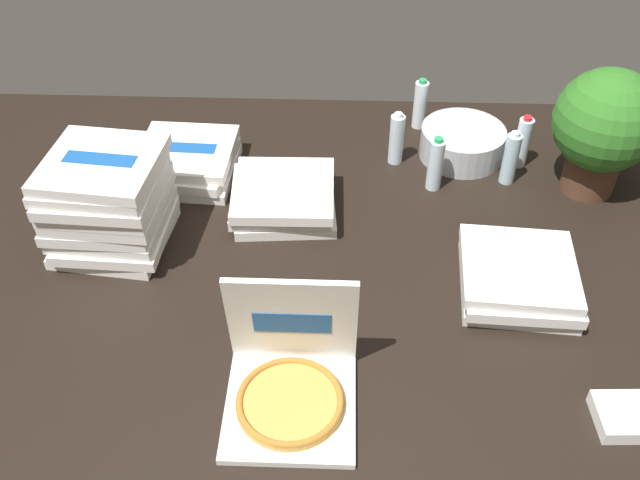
% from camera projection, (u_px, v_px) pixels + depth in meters
% --- Properties ---
extents(ground_plane, '(3.20, 2.40, 0.02)m').
position_uv_depth(ground_plane, '(327.00, 296.00, 2.25)').
color(ground_plane, black).
extents(open_pizza_box, '(0.35, 0.36, 0.37)m').
position_uv_depth(open_pizza_box, '(291.00, 381.00, 1.90)').
color(open_pizza_box, white).
rests_on(open_pizza_box, ground_plane).
extents(pizza_stack_center_near, '(0.39, 0.38, 0.11)m').
position_uv_depth(pizza_stack_center_near, '(283.00, 197.00, 2.53)').
color(pizza_stack_center_near, white).
rests_on(pizza_stack_center_near, ground_plane).
extents(pizza_stack_right_far, '(0.40, 0.39, 0.12)m').
position_uv_depth(pizza_stack_right_far, '(186.00, 161.00, 2.69)').
color(pizza_stack_right_far, white).
rests_on(pizza_stack_right_far, ground_plane).
extents(pizza_stack_right_near, '(0.39, 0.39, 0.11)m').
position_uv_depth(pizza_stack_right_near, '(518.00, 278.00, 2.22)').
color(pizza_stack_right_near, white).
rests_on(pizza_stack_right_near, ground_plane).
extents(pizza_stack_left_far, '(0.40, 0.39, 0.34)m').
position_uv_depth(pizza_stack_left_far, '(108.00, 202.00, 2.32)').
color(pizza_stack_left_far, white).
rests_on(pizza_stack_left_far, ground_plane).
extents(ice_bucket, '(0.33, 0.33, 0.12)m').
position_uv_depth(ice_bucket, '(462.00, 143.00, 2.78)').
color(ice_bucket, '#B7BABF').
rests_on(ice_bucket, ground_plane).
extents(water_bottle_0, '(0.06, 0.06, 0.22)m').
position_uv_depth(water_bottle_0, '(420.00, 104.00, 2.91)').
color(water_bottle_0, white).
rests_on(water_bottle_0, ground_plane).
extents(water_bottle_1, '(0.06, 0.06, 0.22)m').
position_uv_depth(water_bottle_1, '(396.00, 139.00, 2.72)').
color(water_bottle_1, silver).
rests_on(water_bottle_1, ground_plane).
extents(water_bottle_2, '(0.06, 0.06, 0.22)m').
position_uv_depth(water_bottle_2, '(522.00, 142.00, 2.70)').
color(water_bottle_2, silver).
rests_on(water_bottle_2, ground_plane).
extents(water_bottle_3, '(0.06, 0.06, 0.22)m').
position_uv_depth(water_bottle_3, '(511.00, 158.00, 2.62)').
color(water_bottle_3, silver).
rests_on(water_bottle_3, ground_plane).
extents(water_bottle_4, '(0.06, 0.06, 0.22)m').
position_uv_depth(water_bottle_4, '(435.00, 164.00, 2.59)').
color(water_bottle_4, silver).
rests_on(water_bottle_4, ground_plane).
extents(potted_plant, '(0.37, 0.37, 0.48)m').
position_uv_depth(potted_plant, '(604.00, 126.00, 2.48)').
color(potted_plant, '#513323').
rests_on(potted_plant, ground_plane).
extents(napkin_pile, '(0.15, 0.15, 0.05)m').
position_uv_depth(napkin_pile, '(622.00, 417.00, 1.87)').
color(napkin_pile, white).
rests_on(napkin_pile, ground_plane).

